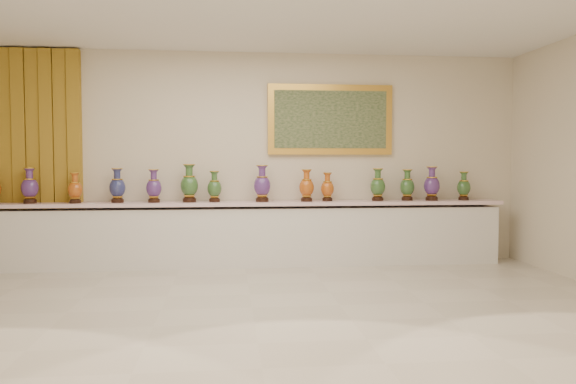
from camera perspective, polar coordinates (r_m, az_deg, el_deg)
ground at (r=5.71m, az=-3.70°, el=-11.63°), size 8.00×8.00×0.00m
room at (r=8.24m, az=-21.06°, el=3.83°), size 8.00×8.00×8.00m
counter at (r=7.85m, az=-4.41°, el=-4.36°), size 7.28×0.48×0.90m
vase_1 at (r=8.20m, az=-24.75°, el=0.43°), size 0.23×0.23×0.47m
vase_2 at (r=8.00m, az=-20.82°, el=0.25°), size 0.20×0.20×0.41m
vase_3 at (r=7.92m, az=-16.95°, el=0.47°), size 0.27×0.27×0.46m
vase_4 at (r=7.82m, az=-13.47°, el=0.43°), size 0.26×0.26×0.45m
vase_5 at (r=7.80m, az=-9.99°, el=0.69°), size 0.26×0.26×0.52m
vase_6 at (r=7.80m, az=-7.48°, el=0.40°), size 0.24×0.24×0.43m
vase_7 at (r=7.76m, az=-2.64°, el=0.68°), size 0.27×0.27×0.51m
vase_8 at (r=7.82m, az=1.90°, el=0.51°), size 0.22×0.22×0.45m
vase_9 at (r=7.92m, az=4.02°, el=0.38°), size 0.24×0.24×0.40m
vase_10 at (r=8.04m, az=9.11°, el=0.58°), size 0.27×0.27×0.46m
vase_11 at (r=8.20m, az=12.02°, el=0.55°), size 0.23×0.23×0.44m
vase_12 at (r=8.27m, az=14.40°, el=0.67°), size 0.25×0.25×0.49m
vase_13 at (r=8.50m, az=17.42°, el=0.46°), size 0.21×0.21×0.41m
label_card at (r=7.88m, az=-19.36°, el=-1.09°), size 0.10×0.06×0.00m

